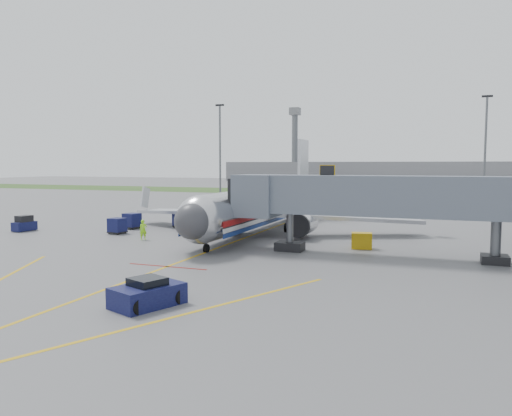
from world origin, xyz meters
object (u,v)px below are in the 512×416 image
(airliner, at_px, (263,206))
(ramp_worker, at_px, (143,230))
(belt_loader, at_px, (229,229))
(pushback_tug, at_px, (148,294))
(baggage_tug, at_px, (24,224))

(airliner, bearing_deg, ramp_worker, -131.33)
(airliner, xyz_separation_m, belt_loader, (-2.50, -3.10, -2.18))
(belt_loader, bearing_deg, ramp_worker, -132.46)
(pushback_tug, relative_size, belt_loader, 1.01)
(airliner, bearing_deg, baggage_tug, -159.91)
(pushback_tug, xyz_separation_m, belt_loader, (-6.50, 24.74, -0.13))
(baggage_tug, height_order, belt_loader, belt_loader)
(belt_loader, height_order, ramp_worker, belt_loader)
(airliner, relative_size, belt_loader, 9.23)
(baggage_tug, bearing_deg, pushback_tug, -35.11)
(pushback_tug, distance_m, belt_loader, 25.58)
(ramp_worker, bearing_deg, baggage_tug, 131.95)
(baggage_tug, bearing_deg, ramp_worker, -3.38)
(pushback_tug, distance_m, baggage_tug, 33.51)
(pushback_tug, bearing_deg, ramp_worker, 123.82)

